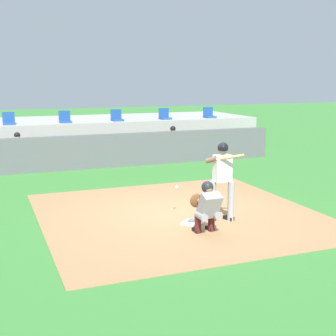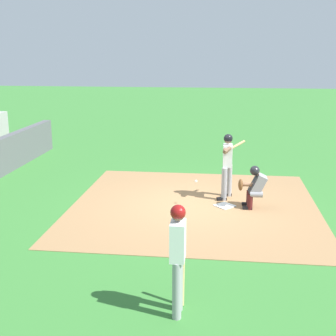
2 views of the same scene
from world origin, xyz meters
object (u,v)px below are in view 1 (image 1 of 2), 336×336
object	(u,v)px
stadium_seat_3	(117,118)
stadium_seat_4	(165,116)
batter_at_plate	(222,176)
stadium_seat_5	(209,115)
dugout_player_2	(174,142)
home_plate	(193,223)
dugout_player_1	(18,150)
stadium_seat_1	(9,121)
catcher_crouched	(207,206)
stadium_seat_2	(65,119)

from	to	relation	value
stadium_seat_3	stadium_seat_4	xyz separation A→B (m)	(2.17, 0.00, 0.00)
stadium_seat_3	stadium_seat_4	bearing A→B (deg)	0.00
batter_at_plate	stadium_seat_3	size ratio (longest dim) A/B	3.76
stadium_seat_3	stadium_seat_5	world-z (taller)	same
dugout_player_2	home_plate	bearing A→B (deg)	-109.40
dugout_player_2	dugout_player_1	bearing A→B (deg)	180.00
stadium_seat_1	stadium_seat_5	size ratio (longest dim) A/B	1.00
home_plate	stadium_seat_3	bearing A→B (deg)	83.92
stadium_seat_3	stadium_seat_4	world-z (taller)	same
batter_at_plate	stadium_seat_4	bearing A→B (deg)	75.94
dugout_player_2	stadium_seat_1	size ratio (longest dim) A/B	2.71
stadium_seat_4	stadium_seat_1	bearing A→B (deg)	180.00
catcher_crouched	stadium_seat_2	xyz separation A→B (m)	(-1.07, 10.90, 0.93)
dugout_player_2	stadium_seat_3	size ratio (longest dim) A/B	2.71
catcher_crouched	stadium_seat_4	xyz separation A→B (m)	(3.26, 10.90, 0.93)
home_plate	stadium_seat_4	world-z (taller)	stadium_seat_4
stadium_seat_1	stadium_seat_4	size ratio (longest dim) A/B	1.00
dugout_player_2	stadium_seat_5	bearing A→B (deg)	38.61
stadium_seat_2	stadium_seat_4	bearing A→B (deg)	0.00
stadium_seat_2	stadium_seat_4	xyz separation A→B (m)	(4.33, 0.00, 0.00)
stadium_seat_2	stadium_seat_5	bearing A→B (deg)	0.00
dugout_player_2	stadium_seat_4	distance (m)	2.24
home_plate	stadium_seat_4	bearing A→B (deg)	72.29
stadium_seat_4	batter_at_plate	bearing A→B (deg)	-104.06
batter_at_plate	stadium_seat_4	world-z (taller)	stadium_seat_4
dugout_player_1	stadium_seat_2	distance (m)	2.99
dugout_player_2	stadium_seat_3	xyz separation A→B (m)	(-1.79, 2.03, 0.86)
dugout_player_2	stadium_seat_3	world-z (taller)	stadium_seat_3
dugout_player_1	stadium_seat_3	world-z (taller)	stadium_seat_3
batter_at_plate	dugout_player_2	world-z (taller)	batter_at_plate
dugout_player_1	batter_at_plate	bearing A→B (deg)	-65.16
stadium_seat_2	stadium_seat_1	bearing A→B (deg)	180.00
home_plate	stadium_seat_1	xyz separation A→B (m)	(-3.25, 10.18, 1.51)
stadium_seat_4	stadium_seat_5	world-z (taller)	same
dugout_player_1	stadium_seat_4	xyz separation A→B (m)	(6.35, 2.03, 0.86)
batter_at_plate	stadium_seat_2	distance (m)	10.38
dugout_player_1	dugout_player_2	bearing A→B (deg)	0.00
stadium_seat_1	stadium_seat_5	bearing A→B (deg)	0.00
stadium_seat_2	catcher_crouched	bearing A→B (deg)	-84.40
batter_at_plate	stadium_seat_1	distance (m)	10.96
stadium_seat_1	stadium_seat_2	bearing A→B (deg)	0.00
catcher_crouched	stadium_seat_3	world-z (taller)	stadium_seat_3
dugout_player_2	stadium_seat_5	world-z (taller)	stadium_seat_5
catcher_crouched	stadium_seat_5	xyz separation A→B (m)	(5.43, 10.90, 0.93)
stadium_seat_4	stadium_seat_5	bearing A→B (deg)	0.00
home_plate	stadium_seat_2	bearing A→B (deg)	96.08
catcher_crouched	stadium_seat_2	size ratio (longest dim) A/B	3.87
stadium_seat_1	stadium_seat_3	world-z (taller)	same
stadium_seat_4	dugout_player_1	bearing A→B (deg)	-162.23
catcher_crouched	dugout_player_2	xyz separation A→B (m)	(2.88, 8.87, 0.07)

